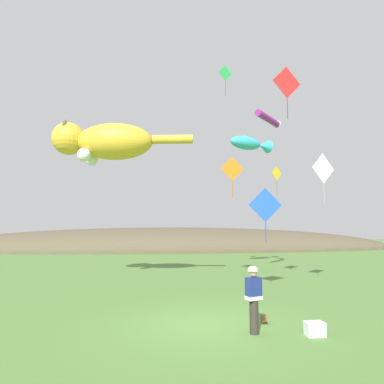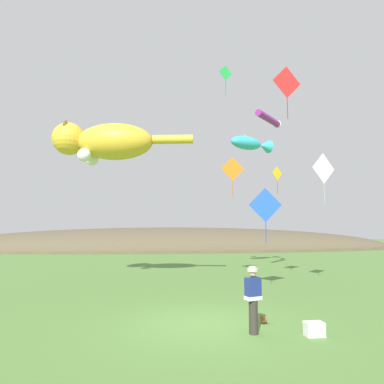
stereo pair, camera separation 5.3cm
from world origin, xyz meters
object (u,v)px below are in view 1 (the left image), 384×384
at_px(kite_diamond_orange, 232,169).
at_px(kite_diamond_gold, 277,174).
at_px(kite_fish_windsock, 250,144).
at_px(kite_diamond_red, 287,83).
at_px(kite_giant_cat, 105,142).
at_px(kite_diamond_white, 323,169).
at_px(festival_attendant, 254,297).
at_px(picnic_cooler, 315,329).
at_px(kite_diamond_blue, 265,205).
at_px(kite_tube_streamer, 268,119).
at_px(kite_spool, 264,319).
at_px(kite_diamond_green, 225,73).

relative_size(kite_diamond_orange, kite_diamond_gold, 1.16).
xyz_separation_m(kite_fish_windsock, kite_diamond_red, (-0.56, -7.84, 0.70)).
xyz_separation_m(kite_giant_cat, kite_diamond_white, (10.32, -2.28, -1.58)).
height_order(kite_giant_cat, kite_diamond_white, kite_giant_cat).
distance_m(kite_fish_windsock, kite_diamond_orange, 4.64).
xyz_separation_m(festival_attendant, kite_diamond_white, (5.04, 5.77, 4.54)).
xyz_separation_m(kite_giant_cat, kite_diamond_orange, (6.64, 0.50, -1.19)).
relative_size(kite_fish_windsock, kite_diamond_gold, 1.75).
bearing_deg(picnic_cooler, kite_diamond_blue, 84.56).
bearing_deg(kite_tube_streamer, kite_spool, -110.56).
xyz_separation_m(picnic_cooler, kite_giant_cat, (-6.80, 8.38, 6.89)).
bearing_deg(festival_attendant, kite_diamond_gold, 67.35).
height_order(kite_giant_cat, kite_diamond_gold, kite_giant_cat).
xyz_separation_m(kite_diamond_white, kite_diamond_blue, (-2.99, -0.59, -1.74)).
relative_size(kite_diamond_gold, kite_diamond_red, 0.82).
height_order(kite_fish_windsock, kite_diamond_blue, kite_fish_windsock).
bearing_deg(kite_tube_streamer, kite_diamond_green, 156.99).
bearing_deg(kite_tube_streamer, kite_diamond_gold, 65.71).
bearing_deg(kite_diamond_green, kite_diamond_blue, -79.30).
bearing_deg(kite_spool, kite_diamond_red, 55.99).
bearing_deg(kite_diamond_orange, kite_tube_streamer, 0.35).
distance_m(picnic_cooler, kite_diamond_white, 8.82).
xyz_separation_m(kite_spool, kite_tube_streamer, (2.87, 7.65, 8.58)).
xyz_separation_m(festival_attendant, kite_spool, (0.56, 0.91, -0.82)).
height_order(kite_fish_windsock, kite_diamond_white, kite_fish_windsock).
distance_m(kite_spool, picnic_cooler, 1.58).
height_order(kite_spool, kite_tube_streamer, kite_tube_streamer).
bearing_deg(kite_diamond_green, kite_diamond_red, -73.67).
xyz_separation_m(festival_attendant, kite_diamond_green, (1.24, 9.49, 10.70)).
distance_m(kite_diamond_green, kite_diamond_blue, 9.03).
relative_size(kite_tube_streamer, kite_diamond_orange, 1.01).
distance_m(festival_attendant, kite_diamond_green, 14.35).
xyz_separation_m(festival_attendant, kite_diamond_red, (2.78, 4.22, 7.93)).
relative_size(kite_tube_streamer, kite_diamond_green, 1.21).
distance_m(kite_tube_streamer, kite_diamond_blue, 6.16).
bearing_deg(kite_fish_windsock, kite_diamond_green, -129.34).
bearing_deg(festival_attendant, kite_diamond_red, 56.57).
bearing_deg(kite_diamond_blue, kite_diamond_green, 100.70).
bearing_deg(kite_diamond_white, kite_spool, -132.76).
xyz_separation_m(festival_attendant, kite_diamond_blue, (2.05, 5.18, 2.80)).
xyz_separation_m(kite_diamond_green, kite_diamond_white, (3.80, -3.72, -6.15)).
relative_size(kite_spool, kite_tube_streamer, 0.12).
xyz_separation_m(kite_diamond_green, kite_diamond_blue, (0.82, -4.31, -7.89)).
height_order(kite_giant_cat, kite_diamond_red, kite_diamond_red).
bearing_deg(kite_diamond_blue, kite_diamond_orange, 101.53).
relative_size(picnic_cooler, kite_diamond_green, 0.28).
height_order(kite_fish_windsock, kite_diamond_red, kite_diamond_red).
bearing_deg(kite_tube_streamer, festival_attendant, -111.80).
distance_m(kite_spool, kite_giant_cat, 11.54).
relative_size(kite_giant_cat, kite_tube_streamer, 3.24).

